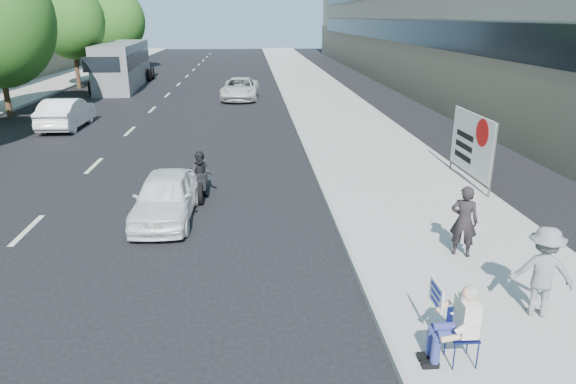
{
  "coord_description": "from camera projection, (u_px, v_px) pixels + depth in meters",
  "views": [
    {
      "loc": [
        -0.72,
        -10.56,
        5.18
      ],
      "look_at": [
        0.12,
        0.88,
        1.25
      ],
      "focal_mm": 32.0,
      "sensor_mm": 36.0,
      "label": 1
    }
  ],
  "objects": [
    {
      "name": "white_sedan_near",
      "position": [
        165.0,
        197.0,
        13.66
      ],
      "size": [
        1.57,
        3.76,
        1.27
      ],
      "primitive_type": "imported",
      "rotation": [
        0.0,
        0.0,
        -0.02
      ],
      "color": "white",
      "rests_on": "ground"
    },
    {
      "name": "motorcycle",
      "position": [
        202.0,
        177.0,
        15.32
      ],
      "size": [
        0.71,
        2.04,
        1.42
      ],
      "rotation": [
        0.0,
        0.0,
        0.04
      ],
      "color": "black",
      "rests_on": "ground"
    },
    {
      "name": "white_sedan_mid",
      "position": [
        66.0,
        113.0,
        24.96
      ],
      "size": [
        1.57,
        4.47,
        1.47
      ],
      "primitive_type": "imported",
      "rotation": [
        0.0,
        0.0,
        3.14
      ],
      "color": "white",
      "rests_on": "ground"
    },
    {
      "name": "jogger",
      "position": [
        542.0,
        272.0,
        8.91
      ],
      "size": [
        1.21,
        0.92,
        1.66
      ],
      "primitive_type": "imported",
      "rotation": [
        0.0,
        0.0,
        2.82
      ],
      "color": "slate",
      "rests_on": "near_sidewalk"
    },
    {
      "name": "pedestrian_woman",
      "position": [
        464.0,
        221.0,
        11.18
      ],
      "size": [
        0.7,
        0.62,
        1.61
      ],
      "primitive_type": "imported",
      "rotation": [
        0.0,
        0.0,
        2.63
      ],
      "color": "black",
      "rests_on": "near_sidewalk"
    },
    {
      "name": "white_sedan_far",
      "position": [
        240.0,
        89.0,
        33.68
      ],
      "size": [
        2.58,
        5.08,
        1.38
      ],
      "primitive_type": "imported",
      "rotation": [
        0.0,
        0.0,
        -0.06
      ],
      "color": "silver",
      "rests_on": "ground"
    },
    {
      "name": "bus",
      "position": [
        123.0,
        65.0,
        39.5
      ],
      "size": [
        3.34,
        12.19,
        3.3
      ],
      "rotation": [
        0.0,
        0.0,
        0.06
      ],
      "color": "slate",
      "rests_on": "ground"
    },
    {
      "name": "protest_banner",
      "position": [
        472.0,
        144.0,
        16.09
      ],
      "size": [
        0.08,
        3.06,
        2.2
      ],
      "color": "#4C4C4C",
      "rests_on": "near_sidewalk"
    },
    {
      "name": "ground",
      "position": [
        286.0,
        256.0,
        11.69
      ],
      "size": [
        160.0,
        160.0,
        0.0
      ],
      "primitive_type": "plane",
      "color": "black",
      "rests_on": "ground"
    },
    {
      "name": "tree_far_d",
      "position": [
        71.0,
        21.0,
        37.47
      ],
      "size": [
        4.8,
        4.8,
        7.65
      ],
      "color": "#382616",
      "rests_on": "ground"
    },
    {
      "name": "near_sidewalk",
      "position": [
        329.0,
        106.0,
        30.81
      ],
      "size": [
        5.0,
        120.0,
        0.15
      ],
      "primitive_type": "cube",
      "color": "#9C9992",
      "rests_on": "ground"
    },
    {
      "name": "tree_far_e",
      "position": [
        117.0,
        21.0,
        50.71
      ],
      "size": [
        5.4,
        5.4,
        7.89
      ],
      "color": "#382616",
      "rests_on": "ground"
    },
    {
      "name": "seated_protester",
      "position": [
        457.0,
        320.0,
        7.68
      ],
      "size": [
        0.83,
        1.11,
        1.31
      ],
      "color": "#11194C",
      "rests_on": "near_sidewalk"
    }
  ]
}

